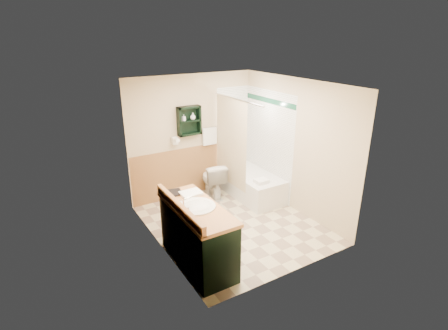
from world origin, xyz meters
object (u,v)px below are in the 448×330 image
soap_bottle_a (184,119)px  bathtub (251,184)px  toilet (213,180)px  wall_shelf (189,121)px  vanity_book (169,187)px  vanity (198,235)px  hair_dryer (175,141)px  soap_bottle_b (193,117)px

soap_bottle_a → bathtub: bearing=-27.9°
toilet → soap_bottle_a: soap_bottle_a is taller
wall_shelf → vanity_book: wall_shelf is taller
wall_shelf → vanity: wall_shelf is taller
wall_shelf → vanity_book: 1.90m
hair_dryer → bathtub: (1.33, -0.63, -0.96)m
wall_shelf → bathtub: wall_shelf is taller
hair_dryer → toilet: bearing=-23.1°
hair_dryer → toilet: 1.10m
vanity_book → wall_shelf: bearing=62.6°
hair_dryer → bathtub: bearing=-25.5°
toilet → vanity_book: 1.99m
hair_dryer → soap_bottle_b: (0.38, -0.03, 0.42)m
hair_dryer → vanity_book: (-0.76, -1.52, -0.18)m
toilet → vanity_book: (-1.41, -1.24, 0.67)m
vanity → soap_bottle_a: size_ratio=11.86×
hair_dryer → bathtub: hair_dryer is taller
wall_shelf → soap_bottle_a: 0.12m
vanity → toilet: (1.24, 1.79, -0.10)m
vanity → toilet: bearing=55.3°
bathtub → hair_dryer: bearing=154.5°
wall_shelf → vanity_book: (-1.06, -1.49, -0.53)m
wall_shelf → soap_bottle_b: size_ratio=4.17×
wall_shelf → soap_bottle_a: (-0.11, -0.01, 0.04)m
soap_bottle_a → wall_shelf: bearing=2.6°
wall_shelf → bathtub: size_ratio=0.37×
wall_shelf → hair_dryer: 0.46m
toilet → soap_bottle_a: 1.34m
hair_dryer → soap_bottle_b: bearing=-4.5°
vanity → soap_bottle_b: (0.97, 2.04, 1.17)m
vanity_book → hair_dryer: bearing=71.4°
wall_shelf → soap_bottle_b: wall_shelf is taller
soap_bottle_b → hair_dryer: bearing=175.5°
hair_dryer → vanity: 2.28m
vanity → toilet: size_ratio=1.97×
bathtub → soap_bottle_a: size_ratio=12.54×
soap_bottle_a → vanity_book: bearing=-122.6°
wall_shelf → hair_dryer: bearing=175.2°
wall_shelf → vanity: size_ratio=0.39×
wall_shelf → bathtub: 1.77m
toilet → hair_dryer: bearing=-13.2°
vanity → soap_bottle_b: size_ratio=10.77×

